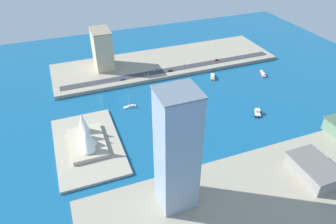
# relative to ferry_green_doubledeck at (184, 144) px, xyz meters

# --- Properties ---
(ground_plane) EXTENTS (440.00, 440.00, 0.00)m
(ground_plane) POSITION_rel_ferry_green_doubledeck_xyz_m (37.35, -35.89, -2.38)
(ground_plane) COLOR #145684
(quay_west) EXTENTS (70.00, 240.00, 3.39)m
(quay_west) POSITION_rel_ferry_green_doubledeck_xyz_m (-59.99, -35.89, -0.69)
(quay_west) COLOR #9E937F
(quay_west) RESTS_ON ground_plane
(quay_east) EXTENTS (70.00, 240.00, 3.39)m
(quay_east) POSITION_rel_ferry_green_doubledeck_xyz_m (134.70, -35.89, -0.69)
(quay_east) COLOR #9E937F
(quay_east) RESTS_ON ground_plane
(peninsula_point) EXTENTS (79.48, 46.17, 2.00)m
(peninsula_point) POSITION_rel_ferry_green_doubledeck_xyz_m (25.05, 66.13, -1.38)
(peninsula_point) COLOR #A89E89
(peninsula_point) RESTS_ON ground_plane
(road_strip) EXTENTS (9.50, 228.00, 0.15)m
(road_strip) POSITION_rel_ferry_green_doubledeck_xyz_m (112.19, -35.89, 1.08)
(road_strip) COLOR #38383D
(road_strip) RESTS_ON quay_east
(ferry_green_doubledeck) EXTENTS (21.60, 19.21, 6.48)m
(ferry_green_doubledeck) POSITION_rel_ferry_green_doubledeck_xyz_m (0.00, 0.00, 0.00)
(ferry_green_doubledeck) COLOR #2D8C4C
(ferry_green_doubledeck) RESTS_ON ground_plane
(patrol_launch_navy) EXTENTS (11.97, 9.80, 4.27)m
(patrol_launch_navy) POSITION_rel_ferry_green_doubledeck_xyz_m (15.37, -73.82, -0.90)
(patrol_launch_navy) COLOR #1E284C
(patrol_launch_navy) RESTS_ON ground_plane
(water_taxi_orange) EXTENTS (14.31, 9.19, 3.50)m
(water_taxi_orange) POSITION_rel_ferry_green_doubledeck_xyz_m (86.18, -68.97, -1.03)
(water_taxi_orange) COLOR orange
(water_taxi_orange) RESTS_ON ground_plane
(tugboat_red) EXTENTS (15.45, 8.41, 2.93)m
(tugboat_red) POSITION_rel_ferry_green_doubledeck_xyz_m (73.85, -120.65, -1.40)
(tugboat_red) COLOR red
(tugboat_red) RESTS_ON ground_plane
(sailboat_small_white) EXTENTS (2.86, 11.56, 12.61)m
(sailboat_small_white) POSITION_rel_ferry_green_doubledeck_xyz_m (63.92, 23.67, -1.48)
(sailboat_small_white) COLOR white
(sailboat_small_white) RESTS_ON ground_plane
(tower_tall_glass) EXTENTS (19.58, 20.64, 74.34)m
(tower_tall_glass) POSITION_rel_ferry_green_doubledeck_xyz_m (-45.96, 25.42, 38.21)
(tower_tall_glass) COLOR #8C9EB2
(tower_tall_glass) RESTS_ON quay_west
(office_block_beige) EXTENTS (28.79, 18.51, 40.10)m
(office_block_beige) POSITION_rel_ferry_green_doubledeck_xyz_m (143.79, 29.62, 21.09)
(office_block_beige) COLOR #C6B793
(office_block_beige) RESTS_ON quay_east
(carpark_squat_concrete) EXTENTS (32.07, 21.52, 10.38)m
(carpark_squat_concrete) POSITION_rel_ferry_green_doubledeck_xyz_m (-59.08, -63.56, 6.22)
(carpark_squat_concrete) COLOR gray
(carpark_squat_concrete) RESTS_ON quay_west
(hatchback_blue) EXTENTS (2.09, 5.24, 1.52)m
(hatchback_blue) POSITION_rel_ferry_green_doubledeck_xyz_m (108.73, 19.26, 1.91)
(hatchback_blue) COLOR black
(hatchback_blue) RESTS_ON road_strip
(pickup_red) EXTENTS (1.91, 4.35, 1.62)m
(pickup_red) POSITION_rel_ferry_green_doubledeck_xyz_m (114.67, -88.04, 1.94)
(pickup_red) COLOR black
(pickup_red) RESTS_ON road_strip
(van_white) EXTENTS (1.89, 4.60, 1.56)m
(van_white) POSITION_rel_ferry_green_doubledeck_xyz_m (109.14, -6.02, 1.91)
(van_white) COLOR black
(van_white) RESTS_ON road_strip
(suv_black) EXTENTS (2.09, 4.80, 1.56)m
(suv_black) POSITION_rel_ferry_green_doubledeck_xyz_m (109.02, -31.50, 1.91)
(suv_black) COLOR black
(suv_black) RESTS_ON road_strip
(sedan_silver) EXTENTS (1.93, 4.52, 1.66)m
(sedan_silver) POSITION_rel_ferry_green_doubledeck_xyz_m (114.69, -18.78, 1.97)
(sedan_silver) COLOR black
(sedan_silver) RESTS_ON road_strip
(traffic_light_waterfront) EXTENTS (0.36, 0.36, 6.50)m
(traffic_light_waterfront) POSITION_rel_ferry_green_doubledeck_xyz_m (106.34, -46.58, 5.35)
(traffic_light_waterfront) COLOR black
(traffic_light_waterfront) RESTS_ON quay_east
(opera_landmark) EXTENTS (38.98, 24.81, 22.89)m
(opera_landmark) POSITION_rel_ferry_green_doubledeck_xyz_m (24.77, 66.13, 7.02)
(opera_landmark) COLOR #BCAD93
(opera_landmark) RESTS_ON peninsula_point
(park_tree_cluster) EXTENTS (6.65, 15.31, 9.67)m
(park_tree_cluster) POSITION_rel_ferry_green_doubledeck_xyz_m (-67.59, -72.26, 7.09)
(park_tree_cluster) COLOR brown
(park_tree_cluster) RESTS_ON quay_west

